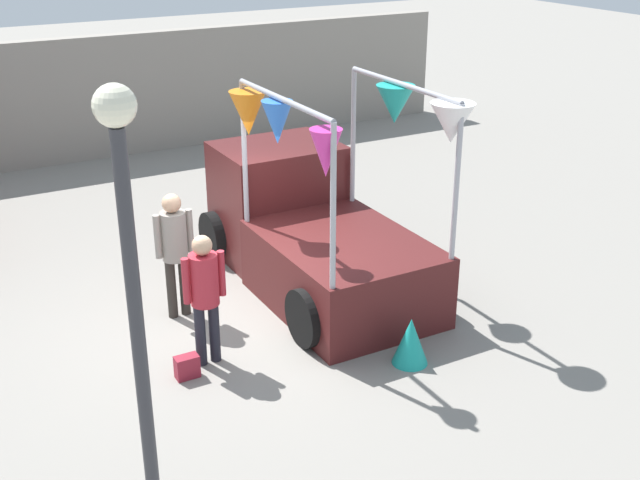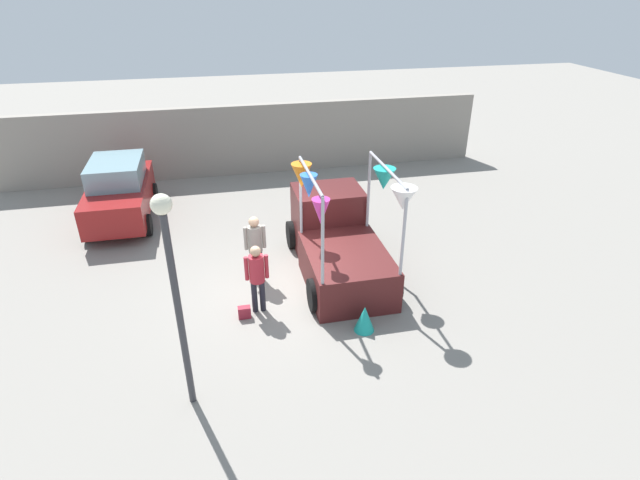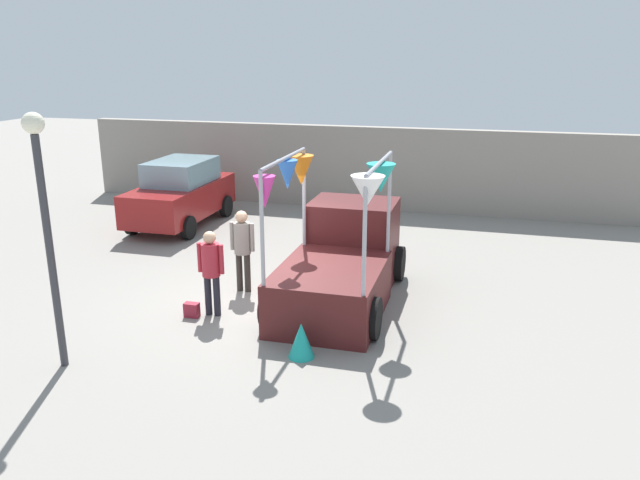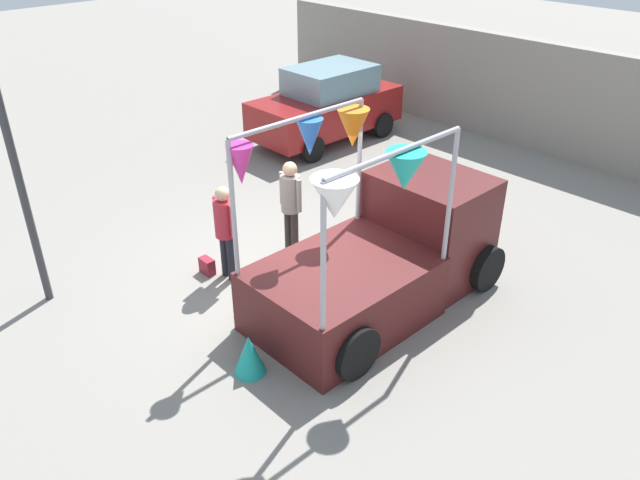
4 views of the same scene
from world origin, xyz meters
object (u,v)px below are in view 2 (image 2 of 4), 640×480
person_customer (257,273)px  street_lamp (173,277)px  parked_car (119,191)px  folded_kite_bundle_teal (365,319)px  person_vendor (255,243)px  handbag (244,312)px  vendor_truck (336,237)px

person_customer → street_lamp: (-1.47, -2.47, 1.61)m
parked_car → person_customer: size_ratio=2.40×
folded_kite_bundle_teal → person_customer: bearing=150.5°
person_vendor → handbag: size_ratio=6.22×
parked_car → person_customer: bearing=-58.0°
parked_car → handbag: parked_car is taller
vendor_truck → handbag: 3.15m
parked_car → street_lamp: 8.66m
vendor_truck → street_lamp: street_lamp is taller
parked_car → handbag: (3.25, -5.95, -0.80)m
parked_car → handbag: size_ratio=14.29×
street_lamp → folded_kite_bundle_teal: street_lamp is taller
vendor_truck → handbag: size_ratio=14.81×
handbag → person_customer: bearing=29.7°
person_vendor → street_lamp: bearing=-112.6°
person_customer → vendor_truck: bearing=34.8°
vendor_truck → person_customer: (-2.18, -1.52, 0.14)m
vendor_truck → person_customer: vendor_truck is taller
handbag → vendor_truck: bearing=34.1°
handbag → folded_kite_bundle_teal: 2.68m
parked_car → folded_kite_bundle_teal: (5.73, -6.96, -0.64)m
parked_car → street_lamp: (2.13, -8.22, 1.67)m
street_lamp → folded_kite_bundle_teal: bearing=19.4°
handbag → folded_kite_bundle_teal: size_ratio=0.47×
person_vendor → folded_kite_bundle_teal: size_ratio=2.90×
vendor_truck → parked_car: vendor_truck is taller
parked_car → person_vendor: (3.70, -4.44, 0.11)m
street_lamp → person_vendor: bearing=67.4°
vendor_truck → parked_car: (-5.78, 4.23, 0.08)m
street_lamp → handbag: bearing=63.7°
folded_kite_bundle_teal → vendor_truck: bearing=88.9°
handbag → street_lamp: (-1.12, -2.27, 2.47)m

